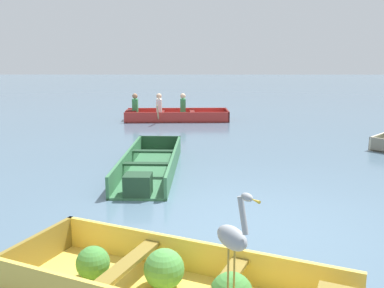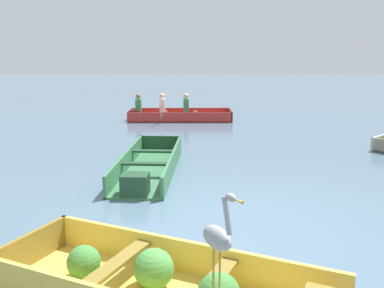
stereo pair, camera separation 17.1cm
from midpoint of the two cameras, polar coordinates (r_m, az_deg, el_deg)
name	(u,v)px [view 2 (the right image)]	position (r m, az deg, el deg)	size (l,w,h in m)	color
ground_plane	(246,227)	(5.78, 8.08, -10.86)	(80.00, 80.00, 0.00)	slate
dinghy_yellow_foreground	(170,288)	(4.07, -1.65, -18.69)	(3.39, 2.31, 0.43)	#E5BC47
skiff_green_near_moored	(149,167)	(8.12, -5.21, -3.04)	(1.05, 3.38, 0.38)	#387047
rowboat_red_with_crew	(173,114)	(14.51, -2.18, 3.97)	(3.48, 2.41, 0.91)	#AD2D28
heron_on_dinghy	(218,236)	(3.30, 5.04, -12.07)	(0.32, 0.42, 0.84)	olive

